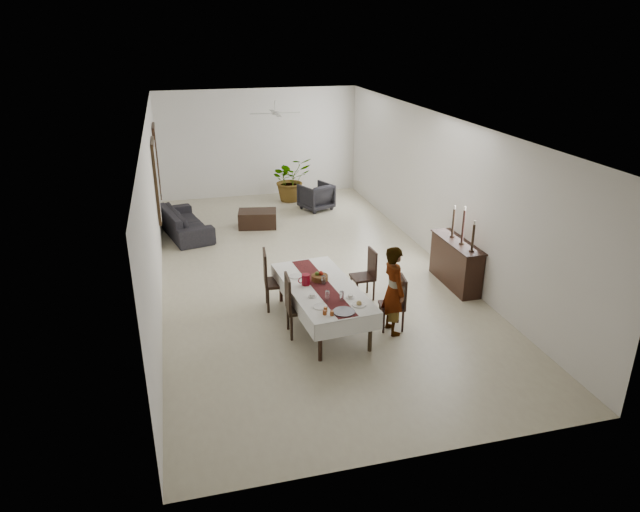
{
  "coord_description": "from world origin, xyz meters",
  "views": [
    {
      "loc": [
        -2.52,
        -11.08,
        4.95
      ],
      "look_at": [
        -0.13,
        -1.86,
        1.05
      ],
      "focal_mm": 32.0,
      "sensor_mm": 36.0,
      "label": 1
    }
  ],
  "objects_px": {
    "red_pitcher": "(306,280)",
    "woman": "(394,290)",
    "sofa": "(185,222)",
    "sideboard_body": "(456,264)",
    "dining_table_top": "(322,288)"
  },
  "relations": [
    {
      "from": "woman",
      "to": "dining_table_top",
      "type": "bearing_deg",
      "value": 59.64
    },
    {
      "from": "red_pitcher",
      "to": "sofa",
      "type": "distance_m",
      "value": 5.6
    },
    {
      "from": "red_pitcher",
      "to": "sofa",
      "type": "bearing_deg",
      "value": 109.92
    },
    {
      "from": "dining_table_top",
      "to": "woman",
      "type": "height_order",
      "value": "woman"
    },
    {
      "from": "dining_table_top",
      "to": "red_pitcher",
      "type": "bearing_deg",
      "value": 149.04
    },
    {
      "from": "woman",
      "to": "sofa",
      "type": "relative_size",
      "value": 0.7
    },
    {
      "from": "red_pitcher",
      "to": "sideboard_body",
      "type": "height_order",
      "value": "red_pitcher"
    },
    {
      "from": "sideboard_body",
      "to": "sofa",
      "type": "relative_size",
      "value": 0.67
    },
    {
      "from": "red_pitcher",
      "to": "woman",
      "type": "distance_m",
      "value": 1.52
    },
    {
      "from": "red_pitcher",
      "to": "sofa",
      "type": "xyz_separation_m",
      "value": [
        -1.9,
        5.25,
        -0.51
      ]
    },
    {
      "from": "dining_table_top",
      "to": "sofa",
      "type": "distance_m",
      "value": 5.8
    },
    {
      "from": "woman",
      "to": "sideboard_body",
      "type": "relative_size",
      "value": 1.04
    },
    {
      "from": "sofa",
      "to": "dining_table_top",
      "type": "bearing_deg",
      "value": -171.53
    },
    {
      "from": "red_pitcher",
      "to": "sofa",
      "type": "height_order",
      "value": "red_pitcher"
    },
    {
      "from": "woman",
      "to": "sofa",
      "type": "height_order",
      "value": "woman"
    }
  ]
}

